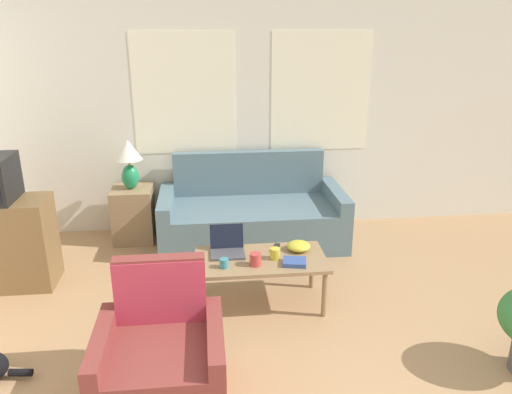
% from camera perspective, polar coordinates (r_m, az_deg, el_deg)
% --- Properties ---
extents(wall_back, '(6.99, 0.06, 2.60)m').
position_cam_1_polar(wall_back, '(5.64, 0.57, 9.40)').
color(wall_back, silver).
rests_on(wall_back, ground_plane).
extents(couch, '(1.96, 0.92, 0.92)m').
position_cam_1_polar(couch, '(5.45, -0.50, -2.25)').
color(couch, slate).
rests_on(couch, ground_plane).
extents(armchair, '(0.79, 0.73, 0.86)m').
position_cam_1_polar(armchair, '(3.38, -10.76, -17.92)').
color(armchair, brown).
rests_on(armchair, ground_plane).
extents(tv_dresser, '(0.90, 0.46, 0.82)m').
position_cam_1_polar(tv_dresser, '(5.03, -27.16, -4.76)').
color(tv_dresser, brown).
rests_on(tv_dresser, ground_plane).
extents(side_table, '(0.43, 0.43, 0.59)m').
position_cam_1_polar(side_table, '(5.62, -13.81, -1.92)').
color(side_table, '#937551').
rests_on(side_table, ground_plane).
extents(table_lamp, '(0.29, 0.29, 0.53)m').
position_cam_1_polar(table_lamp, '(5.43, -14.34, 4.24)').
color(table_lamp, '#1E8451').
rests_on(table_lamp, side_table).
extents(coffee_table, '(1.09, 0.57, 0.44)m').
position_cam_1_polar(coffee_table, '(4.19, 0.54, -7.56)').
color(coffee_table, '#8E704C').
rests_on(coffee_table, ground_plane).
extents(laptop, '(0.28, 0.27, 0.22)m').
position_cam_1_polar(laptop, '(4.24, -3.30, -5.76)').
color(laptop, '#47474C').
rests_on(laptop, coffee_table).
extents(cup_navy, '(0.07, 0.07, 0.08)m').
position_cam_1_polar(cup_navy, '(4.01, -3.67, -7.56)').
color(cup_navy, teal).
rests_on(cup_navy, coffee_table).
extents(cup_yellow, '(0.08, 0.08, 0.09)m').
position_cam_1_polar(cup_yellow, '(4.14, 2.19, -6.48)').
color(cup_yellow, gold).
rests_on(cup_yellow, coffee_table).
extents(cup_white, '(0.09, 0.09, 0.10)m').
position_cam_1_polar(cup_white, '(4.03, -0.06, -7.13)').
color(cup_white, '#B23D38').
rests_on(cup_white, coffee_table).
extents(snack_bowl, '(0.20, 0.20, 0.08)m').
position_cam_1_polar(snack_bowl, '(4.30, 4.90, -5.61)').
color(snack_bowl, gold).
rests_on(snack_bowl, coffee_table).
extents(book_red, '(0.21, 0.19, 0.04)m').
position_cam_1_polar(book_red, '(4.07, 4.42, -7.42)').
color(book_red, '#334C8E').
rests_on(book_red, coffee_table).
extents(tv_remote, '(0.10, 0.16, 0.02)m').
position_cam_1_polar(tv_remote, '(4.32, 2.26, -5.82)').
color(tv_remote, black).
rests_on(tv_remote, coffee_table).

